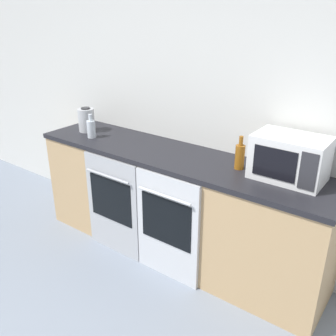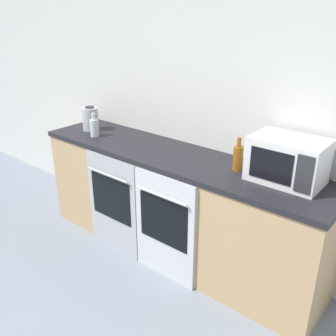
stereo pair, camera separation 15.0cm
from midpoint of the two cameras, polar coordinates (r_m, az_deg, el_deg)
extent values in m
cube|color=silver|center=(3.18, 3.26, 9.89)|extent=(10.00, 0.06, 2.60)
cube|color=tan|center=(3.24, -0.26, -6.00)|extent=(2.61, 0.59, 0.90)
cube|color=black|center=(3.04, -0.28, 1.75)|extent=(2.63, 0.61, 0.04)
cube|color=#A8AAAF|center=(3.30, -9.75, -5.81)|extent=(0.58, 0.03, 0.89)
cube|color=black|center=(3.26, -10.06, -4.83)|extent=(0.46, 0.01, 0.39)
cylinder|color=#A8AAAF|center=(3.14, -10.64, -1.25)|extent=(0.48, 0.02, 0.02)
cube|color=silver|center=(2.95, -1.60, -9.22)|extent=(0.58, 0.03, 0.89)
cube|color=black|center=(2.91, -1.84, -8.18)|extent=(0.46, 0.01, 0.39)
cylinder|color=silver|center=(2.78, -2.18, -4.29)|extent=(0.48, 0.02, 0.02)
cube|color=silver|center=(2.65, 16.53, 1.50)|extent=(0.49, 0.32, 0.31)
cube|color=black|center=(2.52, 14.27, 0.63)|extent=(0.29, 0.01, 0.21)
cube|color=#2D2D33|center=(2.46, 18.93, -0.56)|extent=(0.11, 0.01, 0.25)
cylinder|color=silver|center=(3.49, -12.83, 5.78)|extent=(0.08, 0.08, 0.16)
cylinder|color=silver|center=(3.46, -12.99, 7.49)|extent=(0.03, 0.03, 0.06)
cylinder|color=#8C5114|center=(2.76, 9.35, 1.63)|extent=(0.07, 0.07, 0.18)
cylinder|color=#8C5114|center=(2.72, 9.52, 4.09)|extent=(0.03, 0.03, 0.07)
cylinder|color=#B7BABF|center=(3.68, -13.48, 7.11)|extent=(0.15, 0.15, 0.22)
cylinder|color=#262628|center=(3.65, -13.65, 8.84)|extent=(0.08, 0.08, 0.01)
camera|label=1|loc=(0.08, -91.38, -0.59)|focal=40.00mm
camera|label=2|loc=(0.08, 88.62, 0.59)|focal=40.00mm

